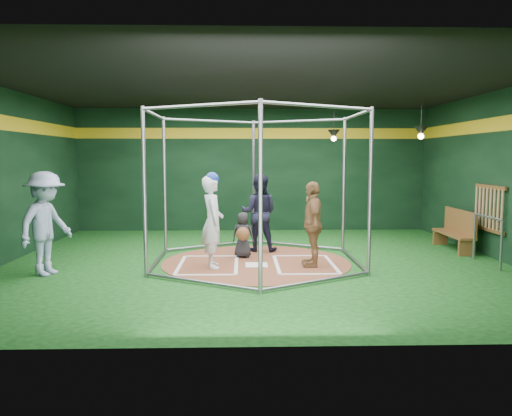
{
  "coord_description": "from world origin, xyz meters",
  "views": [
    {
      "loc": [
        -0.28,
        -9.91,
        2.12
      ],
      "look_at": [
        0.0,
        0.1,
        1.1
      ],
      "focal_mm": 35.0,
      "sensor_mm": 36.0,
      "label": 1
    }
  ],
  "objects_px": {
    "visitor_leopard": "(312,224)",
    "batter_figure": "(212,220)",
    "umpire": "(259,213)",
    "dugout_bench": "(456,229)"
  },
  "relations": [
    {
      "from": "batter_figure",
      "to": "visitor_leopard",
      "type": "bearing_deg",
      "value": 1.8
    },
    {
      "from": "umpire",
      "to": "dugout_bench",
      "type": "distance_m",
      "value": 4.54
    },
    {
      "from": "dugout_bench",
      "to": "umpire",
      "type": "bearing_deg",
      "value": -179.73
    },
    {
      "from": "batter_figure",
      "to": "dugout_bench",
      "type": "relative_size",
      "value": 1.15
    },
    {
      "from": "visitor_leopard",
      "to": "dugout_bench",
      "type": "distance_m",
      "value": 3.91
    },
    {
      "from": "umpire",
      "to": "visitor_leopard",
      "type": "bearing_deg",
      "value": 131.14
    },
    {
      "from": "visitor_leopard",
      "to": "batter_figure",
      "type": "bearing_deg",
      "value": -86.79
    },
    {
      "from": "batter_figure",
      "to": "umpire",
      "type": "height_order",
      "value": "batter_figure"
    },
    {
      "from": "batter_figure",
      "to": "visitor_leopard",
      "type": "xyz_separation_m",
      "value": [
        1.93,
        0.06,
        -0.08
      ]
    },
    {
      "from": "visitor_leopard",
      "to": "umpire",
      "type": "bearing_deg",
      "value": -147.14
    }
  ]
}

